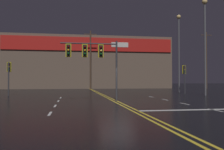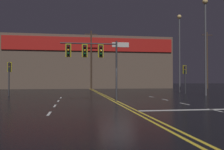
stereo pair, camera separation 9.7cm
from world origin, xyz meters
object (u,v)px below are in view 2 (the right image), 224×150
Objects in this scene: traffic_signal_corner_northwest at (9,71)px; traffic_signal_median at (92,54)px; traffic_signal_corner_northeast at (185,73)px; streetlight_near_left at (205,34)px; streetlight_near_right at (179,43)px.

traffic_signal_median is at bearing -44.42° from traffic_signal_corner_northwest.
traffic_signal_corner_northwest is 19.12m from traffic_signal_corner_northeast.
streetlight_near_left reaches higher than traffic_signal_corner_northeast.
traffic_signal_corner_northwest reaches higher than traffic_signal_corner_northeast.
traffic_signal_corner_northeast is at bearing 102.52° from streetlight_near_left.
streetlight_near_right is at bearing 73.64° from traffic_signal_corner_northeast.
traffic_signal_corner_northwest is 20.35m from streetlight_near_left.
traffic_signal_corner_northwest is at bearing -165.99° from streetlight_near_right.
streetlight_near_right is (12.62, 12.63, 2.98)m from traffic_signal_median.
traffic_signal_corner_northwest is 0.34× the size of streetlight_near_left.
traffic_signal_corner_northeast is at bearing 2.65° from traffic_signal_corner_northwest.
streetlight_near_right reaches higher than traffic_signal_corner_northeast.
streetlight_near_left is at bearing -77.48° from traffic_signal_corner_northeast.
traffic_signal_median is 10.85m from traffic_signal_corner_northwest.
traffic_signal_median reaches higher than traffic_signal_corner_northeast.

